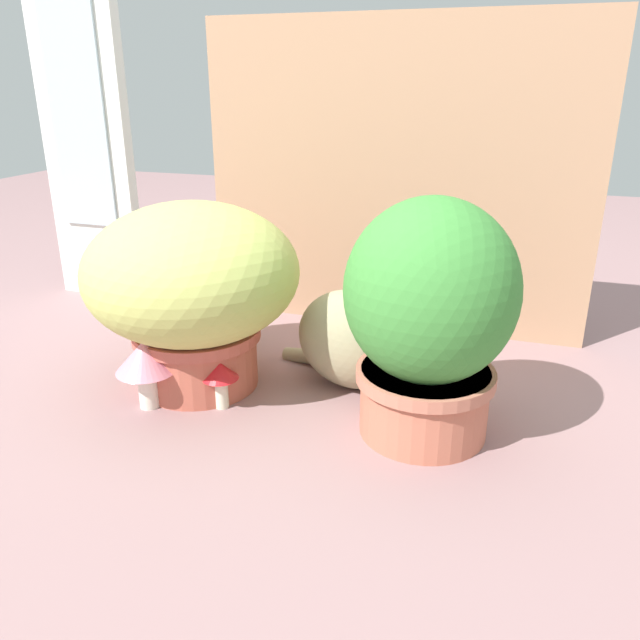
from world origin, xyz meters
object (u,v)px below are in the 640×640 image
mushroom_ornament_red (220,375)px  grass_planter (193,285)px  cat (359,336)px  mushroom_ornament_pink (145,360)px  leafy_planter (429,315)px

mushroom_ornament_red → grass_planter: bearing=139.3°
cat → mushroom_ornament_red: cat is taller
cat → mushroom_ornament_red: 0.31m
grass_planter → mushroom_ornament_red: grass_planter is taller
grass_planter → mushroom_ornament_red: size_ratio=4.38×
mushroom_ornament_pink → mushroom_ornament_red: bearing=17.4°
grass_planter → mushroom_ornament_red: (0.10, -0.08, -0.16)m
mushroom_ornament_red → mushroom_ornament_pink: 0.15m
leafy_planter → cat: (-0.17, 0.14, -0.12)m
mushroom_ornament_red → mushroom_ornament_pink: size_ratio=0.70×
leafy_planter → mushroom_ornament_red: bearing=-174.8°
leafy_planter → mushroom_ornament_red: (-0.41, -0.04, -0.17)m
leafy_planter → cat: 0.25m
cat → mushroom_ornament_red: (-0.25, -0.18, -0.05)m
cat → mushroom_ornament_pink: bearing=-149.9°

